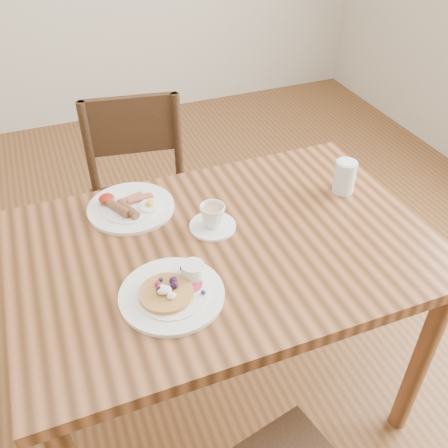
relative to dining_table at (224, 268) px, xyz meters
name	(u,v)px	position (x,y,z in m)	size (l,w,h in m)	color
ground	(224,392)	(0.00, 0.00, -0.65)	(5.00, 5.00, 0.00)	brown
dining_table	(224,268)	(0.00, 0.00, 0.00)	(1.20, 0.80, 0.75)	brown
chair_far	(141,199)	(-0.10, 0.66, -0.16)	(0.48, 0.48, 0.88)	#362613
pancake_plate	(173,291)	(-0.20, -0.14, 0.11)	(0.27, 0.27, 0.06)	white
breakfast_plate	(129,207)	(-0.22, 0.26, 0.11)	(0.27, 0.27, 0.04)	white
teacup_saucer	(213,218)	(0.00, 0.08, 0.13)	(0.14, 0.14, 0.08)	white
water_glass	(345,177)	(0.46, 0.10, 0.15)	(0.07, 0.07, 0.11)	silver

